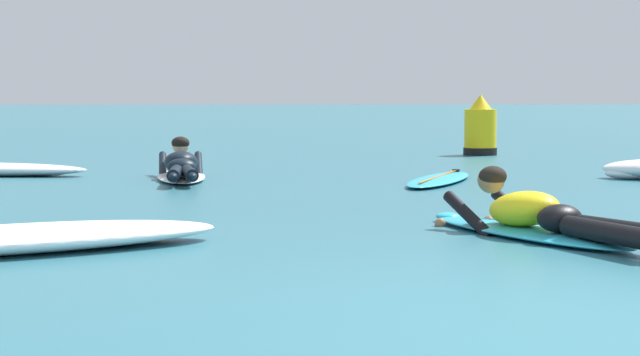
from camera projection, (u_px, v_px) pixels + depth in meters
name	position (u px, v px, depth m)	size (l,w,h in m)	color
ground_plane	(379.00, 168.00, 15.26)	(120.00, 120.00, 0.00)	#2D6B7A
surfer_near	(537.00, 219.00, 8.10)	(1.45, 2.51, 0.54)	#2DB2D1
surfer_far	(181.00, 168.00, 13.29)	(0.73, 2.52, 0.55)	white
drifting_surfboard	(439.00, 179.00, 12.95)	(1.33, 2.32, 0.16)	#2DB2D1
whitewater_front	(15.00, 240.00, 7.42)	(2.88, 1.87, 0.18)	white
channel_marker_buoy	(480.00, 131.00, 18.20)	(0.54, 0.54, 0.98)	yellow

